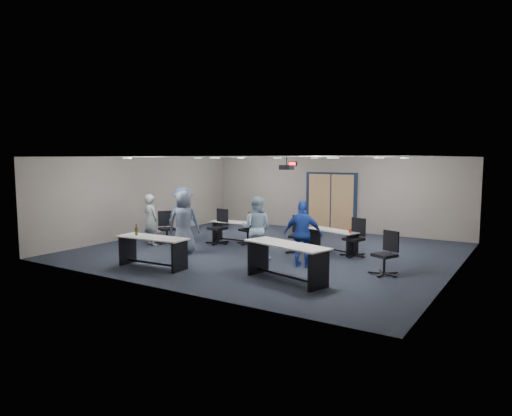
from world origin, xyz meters
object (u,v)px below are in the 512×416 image
Objects in this scene: chair_back_b at (248,229)px; chair_back_d at (354,238)px; chair_back_a at (218,227)px; person_gray at (151,220)px; chair_back_c at (298,235)px; table_front_right at (287,256)px; chair_loose_right at (384,253)px; person_back at (183,216)px; person_plaid at (184,222)px; chair_loose_left at (167,228)px; person_navy at (303,234)px; person_lightblue at (256,228)px; table_front_left at (152,246)px; table_back_right at (333,237)px; table_back_left at (237,229)px.

chair_back_b is 0.93× the size of chair_back_d.
chair_back_a is 0.69× the size of person_gray.
chair_back_b is at bearing 156.81° from chair_back_c.
person_gray reaches higher than table_front_right.
chair_loose_right is at bearing -4.33° from chair_back_a.
person_plaid is at bearing 130.05° from person_back.
chair_loose_left is at bearing 179.96° from chair_back_c.
chair_loose_right is at bearing 174.93° from person_navy.
chair_back_d reaches higher than chair_back_b.
person_back is at bearing -21.84° from person_navy.
person_lightblue is at bearing -125.00° from chair_back_c.
table_front_left is 1.14× the size of table_back_right.
chair_back_d is (3.71, 3.83, -0.00)m from table_front_left.
chair_back_c reaches higher than table_back_right.
table_front_left is 5.05m from table_back_right.
table_back_left is (-0.11, 3.76, -0.06)m from table_front_left.
chair_back_b is at bearing 149.41° from table_front_right.
chair_back_a is 2.53m from person_lightblue.
person_back is (-4.47, 0.67, 0.07)m from person_navy.
person_plaid is (-0.76, -2.08, 0.40)m from chair_back_b.
chair_back_d is at bearing -153.98° from person_gray.
person_lightblue reaches higher than table_front_left.
person_back is (0.71, 0.67, 0.10)m from person_gray.
chair_back_c is 0.66× the size of person_gray.
chair_loose_right is at bearing 173.78° from person_back.
table_front_right is 2.11× the size of chair_loose_left.
table_front_right is 2.05× the size of chair_back_d.
chair_loose_left is at bearing -57.20° from person_plaid.
person_lightblue is (1.69, 2.09, 0.32)m from table_front_left.
chair_loose_left is (-5.61, -1.32, -0.01)m from chair_back_d.
table_back_left is at bearing -142.34° from person_back.
table_back_left is at bearing -41.95° from person_navy.
chair_back_b is at bearing -134.80° from person_gray.
chair_back_b is 0.93× the size of chair_back_c.
person_plaid is at bearing -88.82° from chair_loose_left.
chair_back_d is at bearing 98.81° from table_front_right.
table_front_right is at bearing -111.67° from chair_loose_right.
chair_loose_right is (2.00, -1.75, 0.06)m from table_back_right.
table_front_left reaches higher than table_back_right.
person_gray is (-5.11, -2.03, 0.35)m from table_back_right.
table_front_left is at bearing 37.52° from person_lightblue.
person_back is at bearing -160.10° from chair_loose_right.
chair_loose_left is at bearing -18.90° from person_navy.
chair_loose_right is at bearing 20.65° from table_front_left.
table_front_right is 1.27× the size of table_back_left.
table_front_right is 1.97× the size of chair_back_a.
person_plaid is (0.04, -1.60, 0.34)m from chair_back_a.
person_plaid is 0.99× the size of person_back.
table_back_right is at bearing 17.80° from chair_back_a.
person_plaid reaches higher than chair_loose_right.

